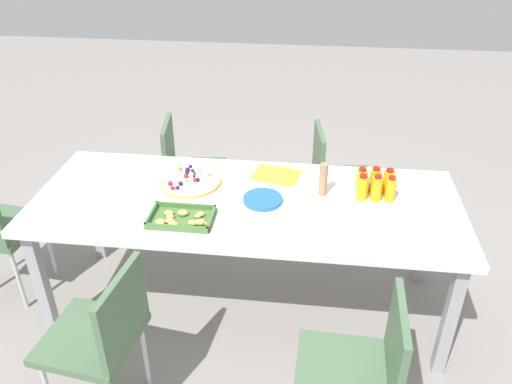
{
  "coord_description": "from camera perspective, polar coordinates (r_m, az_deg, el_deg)",
  "views": [
    {
      "loc": [
        -0.33,
        2.27,
        2.17
      ],
      "look_at": [
        -0.05,
        -0.05,
        0.77
      ],
      "focal_mm": 35.63,
      "sensor_mm": 36.0,
      "label": 1
    }
  ],
  "objects": [
    {
      "name": "napkin_stack",
      "position": [
        2.87,
        18.08,
        -0.27
      ],
      "size": [
        0.15,
        0.15,
        0.01
      ],
      "primitive_type": "cube",
      "color": "white",
      "rests_on": "party_table"
    },
    {
      "name": "chair_far_right",
      "position": [
        2.41,
        -16.8,
        -14.88
      ],
      "size": [
        0.45,
        0.45,
        0.83
      ],
      "rotation": [
        0.0,
        0.0,
        -1.7
      ],
      "color": "#4C6B4C",
      "rests_on": "ground_plane"
    },
    {
      "name": "juice_bottle_1",
      "position": [
        2.8,
        13.19,
        1.27
      ],
      "size": [
        0.06,
        0.06,
        0.15
      ],
      "color": "#FAAE14",
      "rests_on": "party_table"
    },
    {
      "name": "juice_bottle_5",
      "position": [
        2.73,
        11.82,
        0.5
      ],
      "size": [
        0.06,
        0.06,
        0.15
      ],
      "color": "#FAAC14",
      "rests_on": "party_table"
    },
    {
      "name": "juice_bottle_4",
      "position": [
        2.73,
        13.38,
        0.39
      ],
      "size": [
        0.06,
        0.06,
        0.15
      ],
      "color": "#F9AB14",
      "rests_on": "party_table"
    },
    {
      "name": "party_table",
      "position": [
        2.73,
        -1.11,
        -1.93
      ],
      "size": [
        2.27,
        0.88,
        0.75
      ],
      "color": "silver",
      "rests_on": "ground_plane"
    },
    {
      "name": "juice_bottle_2",
      "position": [
        2.79,
        11.73,
        1.26
      ],
      "size": [
        0.06,
        0.06,
        0.15
      ],
      "color": "#F9AC14",
      "rests_on": "party_table"
    },
    {
      "name": "ground_plane",
      "position": [
        3.16,
        -0.98,
        -12.5
      ],
      "size": [
        12.0,
        12.0,
        0.0
      ],
      "primitive_type": "plane",
      "color": "gray"
    },
    {
      "name": "fruit_pizza",
      "position": [
        2.86,
        -7.47,
        1.22
      ],
      "size": [
        0.35,
        0.35,
        0.05
      ],
      "color": "tan",
      "rests_on": "party_table"
    },
    {
      "name": "cardboard_tube",
      "position": [
        2.72,
        7.56,
        1.42
      ],
      "size": [
        0.04,
        0.04,
        0.18
      ],
      "primitive_type": "cylinder",
      "color": "#9E7A56",
      "rests_on": "party_table"
    },
    {
      "name": "chair_near_right",
      "position": [
        3.59,
        -7.79,
        2.86
      ],
      "size": [
        0.45,
        0.45,
        0.83
      ],
      "rotation": [
        0.0,
        0.0,
        1.71
      ],
      "color": "#4C6B4C",
      "rests_on": "ground_plane"
    },
    {
      "name": "paper_folder",
      "position": [
        2.92,
        2.25,
        1.91
      ],
      "size": [
        0.3,
        0.25,
        0.01
      ],
      "primitive_type": "cube",
      "rotation": [
        0.0,
        0.0,
        -0.22
      ],
      "color": "yellow",
      "rests_on": "party_table"
    },
    {
      "name": "juice_bottle_0",
      "position": [
        2.81,
        14.63,
        1.12
      ],
      "size": [
        0.06,
        0.06,
        0.15
      ],
      "color": "#F9AD14",
      "rests_on": "party_table"
    },
    {
      "name": "plate_stack",
      "position": [
        2.67,
        0.76,
        -0.85
      ],
      "size": [
        0.21,
        0.21,
        0.02
      ],
      "color": "blue",
      "rests_on": "party_table"
    },
    {
      "name": "chair_far_left",
      "position": [
        2.23,
        11.83,
        -18.69
      ],
      "size": [
        0.41,
        0.41,
        0.83
      ],
      "rotation": [
        0.0,
        0.0,
        -1.61
      ],
      "color": "#4C6B4C",
      "rests_on": "ground_plane"
    },
    {
      "name": "snack_tray",
      "position": [
        2.55,
        -8.46,
        -2.98
      ],
      "size": [
        0.32,
        0.21,
        0.04
      ],
      "color": "#477238",
      "rests_on": "party_table"
    },
    {
      "name": "juice_bottle_3",
      "position": [
        2.75,
        14.84,
        0.3
      ],
      "size": [
        0.05,
        0.05,
        0.14
      ],
      "color": "#FAAD14",
      "rests_on": "party_table"
    },
    {
      "name": "chair_near_left",
      "position": [
        3.49,
        8.79,
        1.91
      ],
      "size": [
        0.45,
        0.45,
        0.83
      ],
      "rotation": [
        0.0,
        0.0,
        1.7
      ],
      "color": "#4C6B4C",
      "rests_on": "ground_plane"
    }
  ]
}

